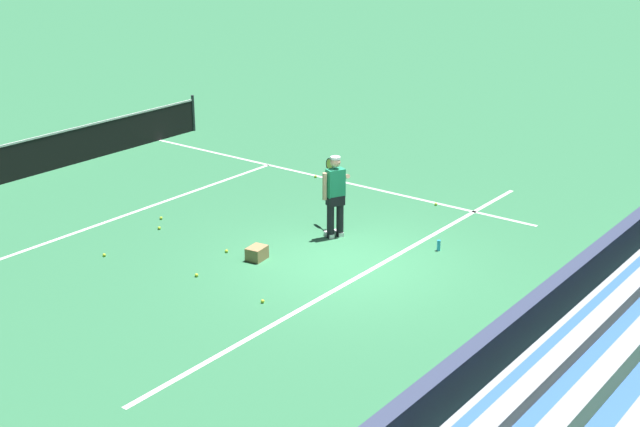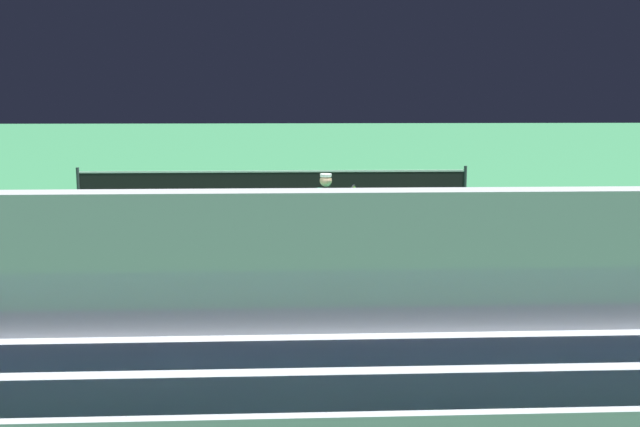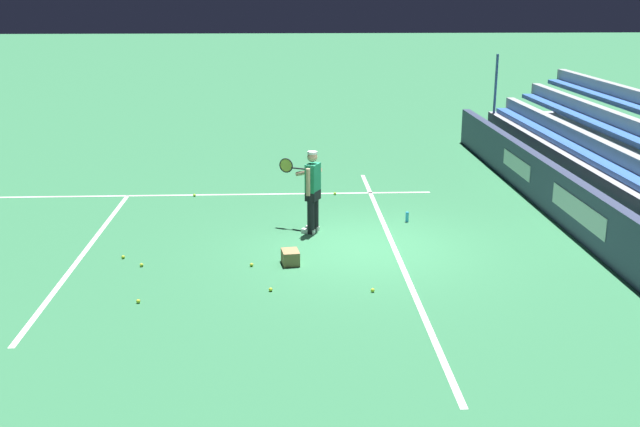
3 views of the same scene
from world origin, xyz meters
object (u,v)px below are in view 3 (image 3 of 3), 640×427
object	(u,v)px
tennis_ball_midcourt	(335,194)
water_bottle	(407,217)
tennis_ball_near_player	(123,257)
tennis_player	(312,190)
tennis_ball_by_box	(194,195)
tennis_ball_on_baseline	(138,301)
tennis_ball_stray_back	(271,289)
tennis_ball_toward_net	(252,265)
tennis_ball_far_right	(142,265)
tennis_ball_far_left	(373,290)
ball_box_cardboard	(290,257)

from	to	relation	value
tennis_ball_midcourt	water_bottle	xyz separation A→B (m)	(-2.33, -1.42, 0.08)
tennis_ball_near_player	tennis_ball_midcourt	world-z (taller)	same
tennis_player	tennis_ball_near_player	world-z (taller)	tennis_player
tennis_ball_by_box	water_bottle	bearing A→B (deg)	-115.65
tennis_ball_on_baseline	tennis_ball_stray_back	bearing A→B (deg)	-79.46
tennis_ball_on_baseline	tennis_ball_toward_net	size ratio (longest dim) A/B	1.00
tennis_ball_by_box	tennis_ball_far_right	bearing A→B (deg)	175.23
tennis_ball_stray_back	tennis_ball_by_box	xyz separation A→B (m)	(6.16, 1.97, 0.00)
tennis_ball_midcourt	tennis_ball_stray_back	bearing A→B (deg)	166.43
tennis_ball_far_left	tennis_ball_near_player	size ratio (longest dim) A/B	1.00
tennis_ball_midcourt	tennis_ball_far_right	xyz separation A→B (m)	(-4.87, 3.86, 0.00)
tennis_player	water_bottle	xyz separation A→B (m)	(0.62, -2.10, -0.78)
tennis_player	tennis_ball_midcourt	size ratio (longest dim) A/B	25.98
tennis_ball_midcourt	ball_box_cardboard	bearing A→B (deg)	166.75
water_bottle	tennis_ball_midcourt	bearing A→B (deg)	31.36
tennis_ball_toward_net	water_bottle	bearing A→B (deg)	-51.31
tennis_player	tennis_ball_far_right	distance (m)	3.81
tennis_player	ball_box_cardboard	xyz separation A→B (m)	(-1.90, 0.47, -0.76)
tennis_ball_far_left	tennis_ball_far_right	xyz separation A→B (m)	(1.40, 4.08, 0.00)
ball_box_cardboard	tennis_ball_far_right	bearing A→B (deg)	90.32
water_bottle	tennis_ball_on_baseline	bearing A→B (deg)	129.99
tennis_ball_near_player	tennis_ball_midcourt	distance (m)	6.15
tennis_ball_by_box	tennis_ball_midcourt	bearing A→B (deg)	-90.12
ball_box_cardboard	tennis_ball_stray_back	distance (m)	1.35
ball_box_cardboard	tennis_ball_near_player	world-z (taller)	ball_box_cardboard
tennis_ball_near_player	tennis_ball_toward_net	world-z (taller)	same
tennis_ball_stray_back	tennis_ball_by_box	bearing A→B (deg)	17.69
tennis_player	tennis_ball_midcourt	xyz separation A→B (m)	(2.95, -0.68, -0.86)
ball_box_cardboard	tennis_ball_far_left	size ratio (longest dim) A/B	6.06
tennis_ball_stray_back	water_bottle	world-z (taller)	water_bottle
tennis_ball_midcourt	tennis_ball_far_right	distance (m)	6.21
tennis_ball_far_left	tennis_ball_by_box	bearing A→B (deg)	30.32
tennis_ball_toward_net	tennis_ball_far_left	bearing A→B (deg)	-122.33
tennis_ball_midcourt	water_bottle	world-z (taller)	water_bottle
tennis_ball_near_player	tennis_ball_far_right	bearing A→B (deg)	-136.69
ball_box_cardboard	tennis_ball_toward_net	size ratio (longest dim) A/B	6.06
tennis_ball_toward_net	tennis_ball_far_right	size ratio (longest dim) A/B	1.00
tennis_ball_toward_net	tennis_ball_near_player	bearing A→B (deg)	77.60
tennis_ball_by_box	tennis_ball_near_player	bearing A→B (deg)	169.39
tennis_ball_by_box	tennis_ball_near_player	distance (m)	4.51
tennis_ball_far_right	tennis_player	bearing A→B (deg)	-58.92
tennis_ball_on_baseline	water_bottle	xyz separation A→B (m)	(4.22, -5.03, 0.08)
tennis_player	water_bottle	world-z (taller)	tennis_player
ball_box_cardboard	tennis_ball_far_right	world-z (taller)	ball_box_cardboard
tennis_player	water_bottle	bearing A→B (deg)	-73.58
tennis_ball_far_left	tennis_ball_midcourt	bearing A→B (deg)	1.98
tennis_ball_midcourt	water_bottle	size ratio (longest dim) A/B	0.30
tennis_ball_on_baseline	tennis_ball_midcourt	size ratio (longest dim) A/B	1.00
water_bottle	tennis_player	bearing A→B (deg)	106.42
tennis_ball_stray_back	water_bottle	distance (m)	4.80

